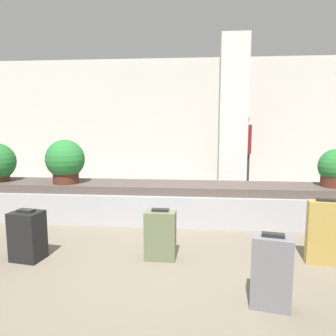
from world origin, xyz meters
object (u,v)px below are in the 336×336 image
suitcase_0 (28,236)px  suitcase_1 (271,272)px  potted_plant_1 (65,161)px  suitcase_3 (160,235)px  suitcase_2 (324,233)px  pillar (233,120)px  traveler_0 (243,144)px  potted_plant_2 (336,169)px

suitcase_0 → suitcase_1: size_ratio=0.91×
suitcase_0 → potted_plant_1: bearing=106.2°
suitcase_3 → suitcase_2: bearing=2.4°
pillar → suitcase_3: pillar is taller
suitcase_0 → traveler_0: 5.24m
suitcase_1 → suitcase_2: (0.76, 0.94, 0.04)m
suitcase_0 → potted_plant_1: (-0.19, 1.59, 0.66)m
suitcase_1 → suitcase_2: suitcase_2 is taller
potted_plant_1 → traveler_0: traveler_0 is taller
pillar → suitcase_2: size_ratio=4.32×
suitcase_1 → potted_plant_1: potted_plant_1 is taller
pillar → suitcase_3: bearing=-109.9°
suitcase_3 → potted_plant_2: potted_plant_2 is taller
potted_plant_1 → suitcase_0: bearing=-83.2°
suitcase_0 → suitcase_1: 2.66m
pillar → suitcase_3: (-1.08, -2.97, -1.31)m
suitcase_0 → suitcase_2: (3.32, 0.21, 0.07)m
pillar → suitcase_1: size_ratio=4.89×
suitcase_2 → suitcase_3: (-1.81, -0.04, -0.07)m
pillar → suitcase_0: size_ratio=5.39×
suitcase_3 → suitcase_0: bearing=-172.7°
suitcase_2 → potted_plant_2: potted_plant_2 is taller
suitcase_1 → suitcase_3: 1.38m
potted_plant_2 → traveler_0: traveler_0 is taller
traveler_0 → pillar: bearing=-77.2°
traveler_0 → suitcase_0: bearing=-93.8°
suitcase_0 → pillar: bearing=59.9°
pillar → potted_plant_2: size_ratio=5.59×
suitcase_1 → potted_plant_2: size_ratio=1.14×
pillar → suitcase_1: (-0.03, -3.87, -1.28)m
pillar → suitcase_0: pillar is taller
suitcase_0 → suitcase_3: 1.52m
potted_plant_2 → traveler_0: bearing=112.4°
suitcase_2 → traveler_0: 4.13m
suitcase_2 → traveler_0: traveler_0 is taller
suitcase_1 → potted_plant_2: 2.88m
suitcase_1 → potted_plant_1: size_ratio=0.94×
potted_plant_2 → suitcase_2: bearing=-114.7°
pillar → potted_plant_1: size_ratio=4.60×
suitcase_3 → traveler_0: (1.45, 4.09, 0.77)m
pillar → suitcase_0: 4.27m
suitcase_3 → traveler_0: traveler_0 is taller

